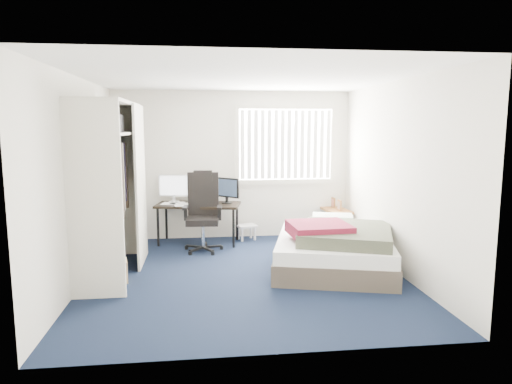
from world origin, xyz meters
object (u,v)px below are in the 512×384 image
at_px(nightstand, 335,212).
at_px(bed, 334,246).
at_px(office_chair, 203,220).
at_px(desk, 199,201).

xyz_separation_m(nightstand, bed, (-0.50, -1.63, -0.15)).
bearing_deg(bed, office_chair, 148.46).
height_order(desk, bed, desk).
relative_size(desk, bed, 0.61).
height_order(nightstand, bed, nightstand).
distance_m(office_chair, bed, 2.09).
bearing_deg(bed, desk, 140.22).
distance_m(office_chair, nightstand, 2.34).
bearing_deg(nightstand, desk, -177.72).
bearing_deg(office_chair, nightstand, 13.28).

